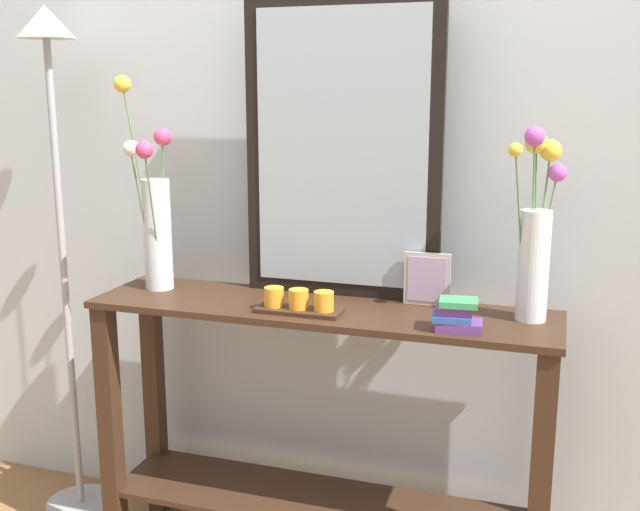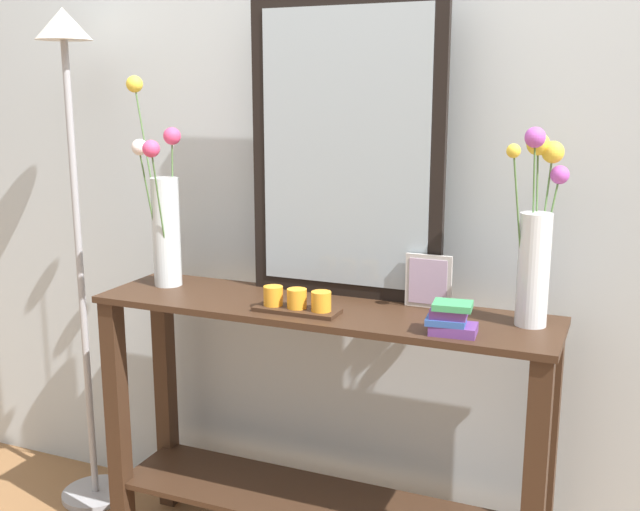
{
  "view_description": "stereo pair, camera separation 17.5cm",
  "coord_description": "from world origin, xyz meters",
  "px_view_note": "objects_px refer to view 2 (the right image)",
  "views": [
    {
      "loc": [
        0.65,
        -1.99,
        1.45
      ],
      "look_at": [
        0.0,
        0.0,
        0.99
      ],
      "focal_mm": 42.26,
      "sensor_mm": 36.0,
      "label": 1
    },
    {
      "loc": [
        0.81,
        -1.93,
        1.45
      ],
      "look_at": [
        0.0,
        0.0,
        0.99
      ],
      "focal_mm": 42.26,
      "sensor_mm": 36.0,
      "label": 2
    }
  ],
  "objects_px": {
    "tall_vase_left": "(163,214)",
    "picture_frame_small": "(428,281)",
    "vase_right": "(536,240)",
    "book_stack": "(451,319)",
    "floor_lamp": "(74,181)",
    "console_table": "(320,415)",
    "mirror_leaning": "(345,149)",
    "candle_tray": "(297,302)"
  },
  "relations": [
    {
      "from": "tall_vase_left",
      "to": "picture_frame_small",
      "type": "bearing_deg",
      "value": 5.2
    },
    {
      "from": "vase_right",
      "to": "book_stack",
      "type": "height_order",
      "value": "vase_right"
    },
    {
      "from": "vase_right",
      "to": "picture_frame_small",
      "type": "distance_m",
      "value": 0.34
    },
    {
      "from": "picture_frame_small",
      "to": "floor_lamp",
      "type": "relative_size",
      "value": 0.09
    },
    {
      "from": "picture_frame_small",
      "to": "book_stack",
      "type": "bearing_deg",
      "value": -61.43
    },
    {
      "from": "console_table",
      "to": "mirror_leaning",
      "type": "relative_size",
      "value": 1.54
    },
    {
      "from": "floor_lamp",
      "to": "tall_vase_left",
      "type": "bearing_deg",
      "value": -4.44
    },
    {
      "from": "mirror_leaning",
      "to": "vase_right",
      "type": "xyz_separation_m",
      "value": [
        0.56,
        -0.08,
        -0.21
      ]
    },
    {
      "from": "vase_right",
      "to": "console_table",
      "type": "bearing_deg",
      "value": -174.06
    },
    {
      "from": "vase_right",
      "to": "picture_frame_small",
      "type": "relative_size",
      "value": 3.37
    },
    {
      "from": "candle_tray",
      "to": "floor_lamp",
      "type": "bearing_deg",
      "value": 170.89
    },
    {
      "from": "candle_tray",
      "to": "picture_frame_small",
      "type": "xyz_separation_m",
      "value": [
        0.33,
        0.19,
        0.05
      ]
    },
    {
      "from": "picture_frame_small",
      "to": "floor_lamp",
      "type": "bearing_deg",
      "value": -177.75
    },
    {
      "from": "mirror_leaning",
      "to": "vase_right",
      "type": "distance_m",
      "value": 0.61
    },
    {
      "from": "mirror_leaning",
      "to": "candle_tray",
      "type": "relative_size",
      "value": 3.62
    },
    {
      "from": "candle_tray",
      "to": "book_stack",
      "type": "height_order",
      "value": "book_stack"
    },
    {
      "from": "mirror_leaning",
      "to": "candle_tray",
      "type": "bearing_deg",
      "value": -105.12
    },
    {
      "from": "console_table",
      "to": "picture_frame_small",
      "type": "relative_size",
      "value": 8.79
    },
    {
      "from": "picture_frame_small",
      "to": "book_stack",
      "type": "height_order",
      "value": "picture_frame_small"
    },
    {
      "from": "console_table",
      "to": "picture_frame_small",
      "type": "bearing_deg",
      "value": 20.82
    },
    {
      "from": "vase_right",
      "to": "candle_tray",
      "type": "height_order",
      "value": "vase_right"
    },
    {
      "from": "mirror_leaning",
      "to": "book_stack",
      "type": "relative_size",
      "value": 6.59
    },
    {
      "from": "mirror_leaning",
      "to": "floor_lamp",
      "type": "xyz_separation_m",
      "value": [
        -0.94,
        -0.08,
        -0.13
      ]
    },
    {
      "from": "console_table",
      "to": "candle_tray",
      "type": "height_order",
      "value": "candle_tray"
    },
    {
      "from": "console_table",
      "to": "candle_tray",
      "type": "relative_size",
      "value": 5.57
    },
    {
      "from": "vase_right",
      "to": "tall_vase_left",
      "type": "bearing_deg",
      "value": -178.63
    },
    {
      "from": "vase_right",
      "to": "floor_lamp",
      "type": "xyz_separation_m",
      "value": [
        -1.5,
        0.0,
        0.08
      ]
    },
    {
      "from": "candle_tray",
      "to": "floor_lamp",
      "type": "distance_m",
      "value": 0.94
    },
    {
      "from": "console_table",
      "to": "tall_vase_left",
      "type": "bearing_deg",
      "value": 176.46
    },
    {
      "from": "mirror_leaning",
      "to": "vase_right",
      "type": "relative_size",
      "value": 1.7
    },
    {
      "from": "tall_vase_left",
      "to": "book_stack",
      "type": "distance_m",
      "value": 0.98
    },
    {
      "from": "console_table",
      "to": "picture_frame_small",
      "type": "height_order",
      "value": "picture_frame_small"
    },
    {
      "from": "candle_tray",
      "to": "book_stack",
      "type": "bearing_deg",
      "value": -3.1
    },
    {
      "from": "book_stack",
      "to": "floor_lamp",
      "type": "xyz_separation_m",
      "value": [
        -1.33,
        0.17,
        0.27
      ]
    },
    {
      "from": "candle_tray",
      "to": "floor_lamp",
      "type": "xyz_separation_m",
      "value": [
        -0.88,
        0.14,
        0.29
      ]
    },
    {
      "from": "picture_frame_small",
      "to": "candle_tray",
      "type": "bearing_deg",
      "value": -149.97
    },
    {
      "from": "tall_vase_left",
      "to": "floor_lamp",
      "type": "xyz_separation_m",
      "value": [
        -0.37,
        0.03,
        0.08
      ]
    },
    {
      "from": "candle_tray",
      "to": "picture_frame_small",
      "type": "bearing_deg",
      "value": 30.03
    },
    {
      "from": "mirror_leaning",
      "to": "floor_lamp",
      "type": "distance_m",
      "value": 0.95
    },
    {
      "from": "mirror_leaning",
      "to": "picture_frame_small",
      "type": "xyz_separation_m",
      "value": [
        0.27,
        -0.03,
        -0.36
      ]
    },
    {
      "from": "book_stack",
      "to": "vase_right",
      "type": "bearing_deg",
      "value": 42.38
    },
    {
      "from": "console_table",
      "to": "vase_right",
      "type": "bearing_deg",
      "value": 5.94
    }
  ]
}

